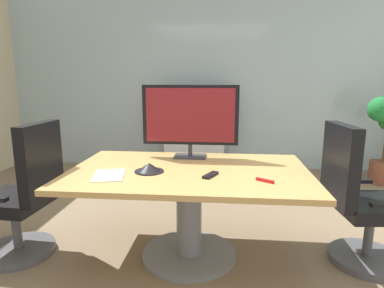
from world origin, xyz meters
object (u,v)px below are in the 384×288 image
Objects in this scene: conference_phone at (149,168)px; remote_control at (210,175)px; office_chair_left at (24,202)px; conference_table at (189,193)px; office_chair_right at (359,207)px; wall_display_unit at (195,143)px; tv_monitor at (190,117)px.

conference_phone is 1.29× the size of remote_control.
conference_phone is at bearing 94.78° from office_chair_left.
remote_control is (0.17, -0.16, 0.20)m from conference_table.
wall_display_unit reaches higher than office_chair_right.
conference_table is 8.33× the size of conference_phone.
conference_table is 0.38m from conference_phone.
tv_monitor is 4.94× the size of remote_control.
office_chair_right is 6.41× the size of remote_control.
conference_phone is 0.47m from remote_control.
conference_table is at bearing -85.50° from tv_monitor.
conference_phone is (-0.26, -0.49, -0.33)m from tv_monitor.
conference_table is at bearing 85.90° from office_chair_right.
remote_control is (1.47, -0.04, 0.28)m from office_chair_left.
wall_display_unit is at bearing 93.77° from tv_monitor.
tv_monitor reaches higher than conference_phone.
conference_phone reaches higher than remote_control.
tv_monitor reaches higher than office_chair_right.
office_chair_right is at bearing -58.90° from wall_display_unit.
conference_table is 1.30m from office_chair_right.
office_chair_right is at bearing 96.42° from office_chair_left.
wall_display_unit is at bearing 93.89° from conference_table.
remote_control is (0.20, -0.56, -0.35)m from tv_monitor.
conference_table is 10.78× the size of remote_control.
tv_monitor reaches higher than conference_table.
conference_phone is at bearing -117.78° from tv_monitor.
remote_control is (0.34, -2.61, 0.29)m from wall_display_unit.
conference_phone is (-1.59, -0.12, 0.30)m from office_chair_right.
remote_control is at bearing -70.06° from tv_monitor.
wall_display_unit reaches higher than conference_phone.
office_chair_right is (2.59, 0.14, 0.00)m from office_chair_left.
wall_display_unit reaches higher than remote_control.
tv_monitor is 3.82× the size of conference_phone.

